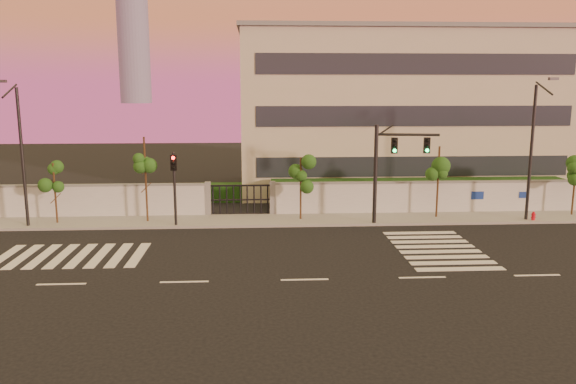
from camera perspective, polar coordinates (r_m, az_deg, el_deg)
The scene contains 16 objects.
ground at distance 23.78m, azimuth 1.70°, elevation -8.90°, with size 120.00×120.00×0.00m, color black.
sidewalk at distance 33.81m, azimuth 0.19°, elevation -2.86°, with size 60.00×3.00×0.15m, color gray.
perimeter_wall at distance 35.07m, azimuth 0.22°, elevation -0.71°, with size 60.00×0.36×2.20m.
hedge_row at distance 37.87m, azimuth 1.58°, elevation -0.26°, with size 41.00×4.25×1.80m.
institutional_building at distance 45.69m, azimuth 10.79°, elevation 8.16°, with size 24.40×12.40×12.25m.
road_markings at distance 27.27m, azimuth -2.31°, elevation -6.32°, with size 57.00×7.62×0.02m.
street_tree_b at distance 35.06m, azimuth -22.63°, elevation 1.17°, with size 1.31×1.04×3.66m.
street_tree_c at distance 33.66m, azimuth -14.30°, elevation 3.15°, with size 1.37×1.09×5.13m.
street_tree_d at distance 33.32m, azimuth 1.34°, elevation 1.81°, with size 1.44×1.14×3.87m.
street_tree_e at distance 35.04m, azimuth 15.09°, elevation 2.59°, with size 1.45×1.15×4.46m.
street_tree_f at distance 38.71m, azimuth 27.22°, elevation 2.15°, with size 1.44×1.14×4.14m.
traffic_signal_main at distance 32.76m, azimuth 10.17°, elevation 2.98°, with size 3.68×0.74×5.85m.
traffic_signal_secondary at distance 32.43m, azimuth -11.48°, elevation 1.19°, with size 0.34×0.33×4.35m.
streetlight_west at distance 34.63m, azimuth -25.54°, elevation 3.85°, with size 0.50×2.00×8.32m.
streetlight_east at distance 35.76m, azimuth 23.64°, elevation 4.31°, with size 0.51×2.04×8.47m.
fire_hydrant at distance 36.50m, azimuth 23.66°, elevation -2.35°, with size 0.25×0.25×0.67m.
Camera 1 is at (-1.94, -22.34, 7.91)m, focal length 35.00 mm.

